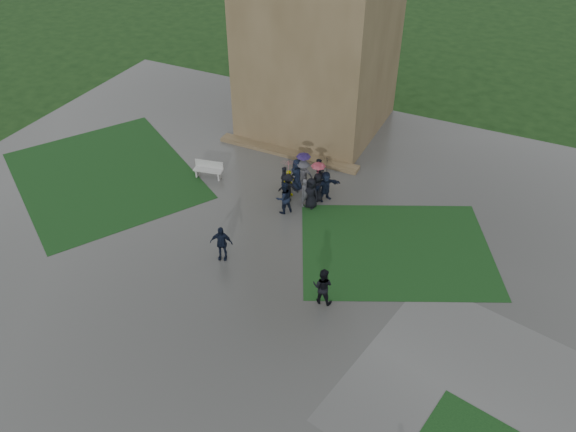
% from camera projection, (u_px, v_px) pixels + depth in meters
% --- Properties ---
extents(ground, '(120.00, 120.00, 0.00)m').
position_uv_depth(ground, '(190.00, 261.00, 26.38)').
color(ground, black).
extents(plaza, '(34.00, 34.00, 0.02)m').
position_uv_depth(plaza, '(212.00, 236.00, 27.80)').
color(plaza, '#3B3C39').
rests_on(plaza, ground).
extents(lawn_inset_left, '(14.10, 13.46, 0.01)m').
position_uv_depth(lawn_inset_left, '(104.00, 175.00, 32.15)').
color(lawn_inset_left, black).
rests_on(lawn_inset_left, plaza).
extents(lawn_inset_right, '(11.12, 10.15, 0.01)m').
position_uv_depth(lawn_inset_right, '(396.00, 249.00, 27.01)').
color(lawn_inset_right, black).
rests_on(lawn_inset_right, plaza).
extents(tower_plinth, '(9.00, 0.80, 0.22)m').
position_uv_depth(tower_plinth, '(288.00, 153.00, 33.88)').
color(tower_plinth, brown).
rests_on(tower_plinth, plaza).
extents(bench, '(1.73, 0.85, 0.96)m').
position_uv_depth(bench, '(209.00, 169.00, 31.72)').
color(bench, '#ABAAA6').
rests_on(bench, plaza).
extents(visitor_cluster, '(3.41, 3.80, 2.62)m').
position_uv_depth(visitor_cluster, '(305.00, 181.00, 29.73)').
color(visitor_cluster, black).
rests_on(visitor_cluster, plaza).
extents(pedestrian_mid, '(1.20, 0.92, 1.81)m').
position_uv_depth(pedestrian_mid, '(221.00, 243.00, 25.96)').
color(pedestrian_mid, black).
rests_on(pedestrian_mid, plaza).
extents(pedestrian_near, '(0.93, 0.60, 1.81)m').
position_uv_depth(pedestrian_near, '(323.00, 286.00, 23.72)').
color(pedestrian_near, black).
rests_on(pedestrian_near, plaza).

